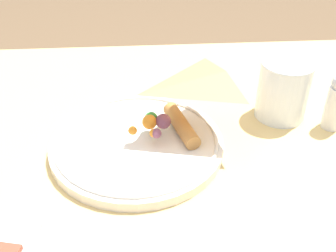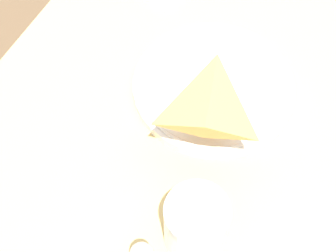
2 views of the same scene
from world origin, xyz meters
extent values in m
cube|color=#DBB770|center=(0.00, 0.00, 0.71)|extent=(1.07, 0.74, 0.03)
cube|color=brown|center=(-0.49, -0.32, 0.35)|extent=(0.06, 0.06, 0.70)
cylinder|color=silver|center=(-0.04, 0.01, 0.74)|extent=(0.27, 0.27, 0.02)
torus|color=silver|center=(-0.04, 0.01, 0.75)|extent=(0.25, 0.25, 0.01)
pyramid|color=#DBA351|center=(-0.04, 0.01, 0.76)|extent=(0.17, 0.14, 0.02)
cylinder|color=#B77A3D|center=(-0.11, -0.01, 0.76)|extent=(0.05, 0.10, 0.02)
sphere|color=orange|center=(-0.06, 0.03, 0.77)|extent=(0.01, 0.01, 0.01)
sphere|color=#388433|center=(-0.06, -0.01, 0.77)|extent=(0.02, 0.02, 0.02)
sphere|color=orange|center=(-0.03, 0.02, 0.77)|extent=(0.01, 0.01, 0.01)
sphere|color=orange|center=(-0.06, 0.00, 0.77)|extent=(0.02, 0.02, 0.02)
sphere|color=#7A4256|center=(-0.08, 0.00, 0.77)|extent=(0.02, 0.02, 0.02)
sphere|color=#7A4256|center=(-0.07, 0.03, 0.77)|extent=(0.01, 0.01, 0.01)
cylinder|color=white|center=(-0.29, -0.07, 0.78)|extent=(0.09, 0.09, 0.10)
cylinder|color=white|center=(-0.29, -0.07, 0.76)|extent=(0.07, 0.07, 0.07)
torus|color=white|center=(-0.29, -0.07, 0.83)|extent=(0.09, 0.09, 0.00)
cylinder|color=silver|center=(-0.36, -0.03, 0.77)|extent=(0.03, 0.03, 0.07)
camera|label=1|loc=(-0.05, 0.53, 1.14)|focal=45.00mm
camera|label=2|loc=(-0.52, -0.14, 1.43)|focal=55.00mm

